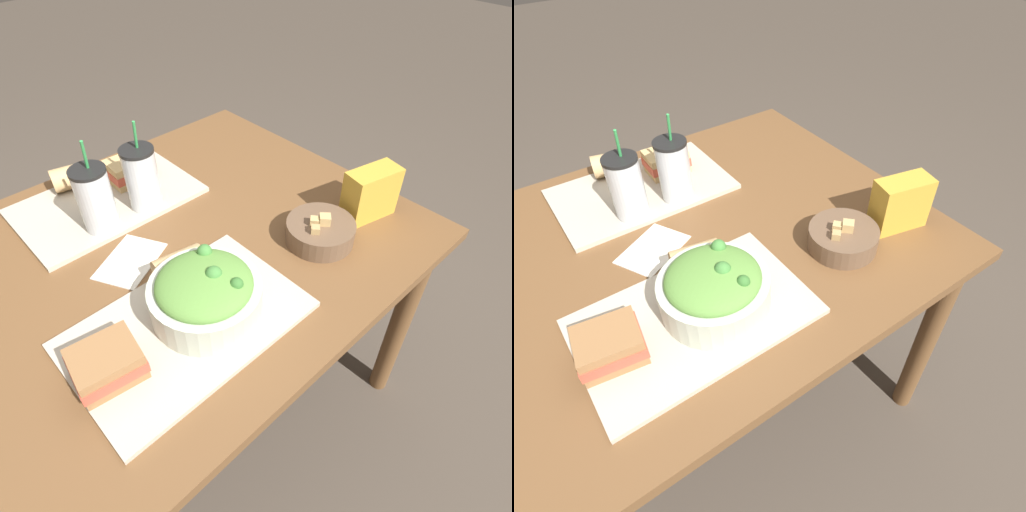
% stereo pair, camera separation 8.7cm
% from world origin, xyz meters
% --- Properties ---
extents(ground_plane, '(12.00, 12.00, 0.00)m').
position_xyz_m(ground_plane, '(0.00, 0.00, 0.00)').
color(ground_plane, '#4C4238').
extents(dining_table, '(1.15, 0.93, 0.73)m').
position_xyz_m(dining_table, '(0.00, 0.00, 0.63)').
color(dining_table, brown).
rests_on(dining_table, ground_plane).
extents(tray_near, '(0.46, 0.29, 0.01)m').
position_xyz_m(tray_near, '(-0.11, -0.22, 0.74)').
color(tray_near, '#BCB29E').
rests_on(tray_near, dining_table).
extents(tray_far, '(0.46, 0.29, 0.01)m').
position_xyz_m(tray_far, '(-0.02, 0.26, 0.74)').
color(tray_far, '#BCB29E').
rests_on(tray_far, dining_table).
extents(salad_bowl, '(0.22, 0.22, 0.11)m').
position_xyz_m(salad_bowl, '(-0.06, -0.23, 0.80)').
color(salad_bowl, beige).
rests_on(salad_bowl, tray_near).
extents(soup_bowl, '(0.16, 0.16, 0.07)m').
position_xyz_m(soup_bowl, '(0.27, -0.23, 0.76)').
color(soup_bowl, brown).
rests_on(soup_bowl, dining_table).
extents(sandwich_near, '(0.13, 0.11, 0.06)m').
position_xyz_m(sandwich_near, '(-0.28, -0.22, 0.78)').
color(sandwich_near, olive).
rests_on(sandwich_near, tray_near).
extents(baguette_near, '(0.12, 0.08, 0.06)m').
position_xyz_m(baguette_near, '(-0.04, -0.11, 0.77)').
color(baguette_near, tan).
rests_on(baguette_near, tray_near).
extents(sandwich_far, '(0.12, 0.09, 0.06)m').
position_xyz_m(sandwich_far, '(0.08, 0.29, 0.78)').
color(sandwich_far, tan).
rests_on(sandwich_far, tray_far).
extents(baguette_far, '(0.12, 0.08, 0.06)m').
position_xyz_m(baguette_far, '(-0.05, 0.36, 0.77)').
color(baguette_far, tan).
rests_on(baguette_far, tray_far).
extents(drink_cup_dark, '(0.08, 0.08, 0.23)m').
position_xyz_m(drink_cup_dark, '(-0.08, 0.16, 0.82)').
color(drink_cup_dark, silver).
rests_on(drink_cup_dark, tray_far).
extents(drink_cup_red, '(0.08, 0.08, 0.23)m').
position_xyz_m(drink_cup_red, '(0.04, 0.16, 0.82)').
color(drink_cup_red, silver).
rests_on(drink_cup_red, tray_far).
extents(chip_bag, '(0.15, 0.09, 0.13)m').
position_xyz_m(chip_bag, '(0.44, -0.25, 0.80)').
color(chip_bag, gold).
rests_on(chip_bag, dining_table).
extents(napkin_folded, '(0.19, 0.17, 0.00)m').
position_xyz_m(napkin_folded, '(-0.10, 0.02, 0.73)').
color(napkin_folded, silver).
rests_on(napkin_folded, dining_table).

